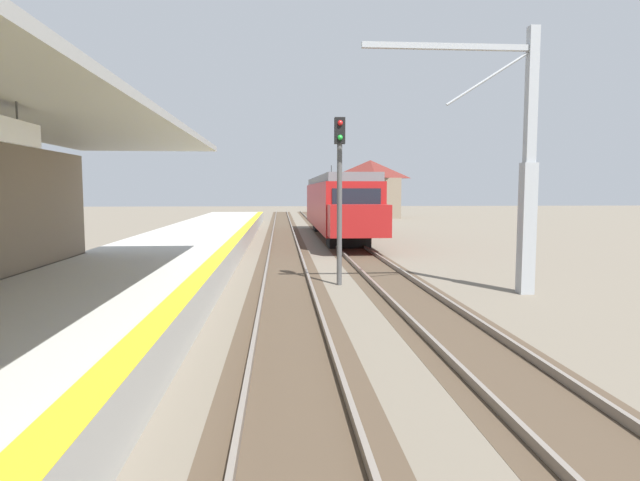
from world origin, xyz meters
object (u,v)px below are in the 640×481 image
catenary_pylon_far_side (519,168)px  distant_trackside_house (370,188)px  rail_signal_post (340,183)px  approaching_train (337,204)px

catenary_pylon_far_side → distant_trackside_house: (3.31, 45.23, -0.27)m
rail_signal_post → catenary_pylon_far_side: 5.23m
catenary_pylon_far_side → distant_trackside_house: catenary_pylon_far_side is taller
approaching_train → rail_signal_post: bearing=-95.8°
catenary_pylon_far_side → distant_trackside_house: size_ratio=1.14×
catenary_pylon_far_side → approaching_train: bearing=99.3°
distant_trackside_house → rail_signal_post: bearing=-100.7°
approaching_train → rail_signal_post: size_ratio=3.77×
rail_signal_post → catenary_pylon_far_side: size_ratio=0.69×
rail_signal_post → distant_trackside_house: (8.20, 43.41, 0.14)m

